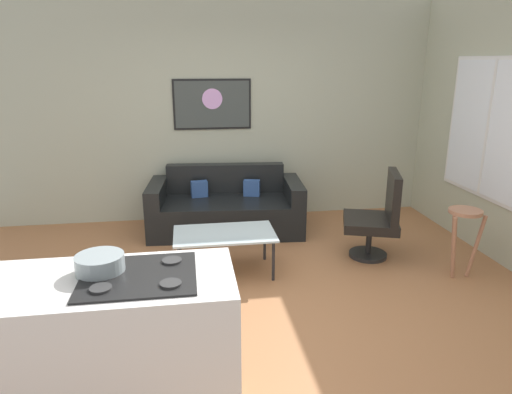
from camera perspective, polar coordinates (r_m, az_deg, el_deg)
ground at (r=4.10m, az=0.43°, el=-13.37°), size 6.40×6.40×0.04m
back_wall at (r=5.99m, az=-3.28°, el=10.55°), size 6.40×0.05×2.80m
couch at (r=5.67m, az=-3.74°, el=-1.49°), size 1.90×1.01×0.77m
coffee_table at (r=4.50m, az=-3.94°, el=-4.85°), size 0.98×0.58×0.42m
armchair at (r=4.99m, az=14.94°, el=-2.38°), size 0.70×0.72×0.94m
bar_stool at (r=4.81m, az=24.37°, el=-3.29°), size 0.35×0.35×0.68m
kitchen_counter at (r=2.81m, az=-19.66°, el=-18.21°), size 1.57×0.65×0.96m
mixing_bowl at (r=2.61m, az=-18.80°, el=-7.92°), size 0.26×0.26×0.10m
wall_painting at (r=5.92m, az=-5.45°, el=11.39°), size 0.98×0.03×0.63m
window at (r=5.46m, az=26.90°, el=7.54°), size 0.03×1.41×1.48m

